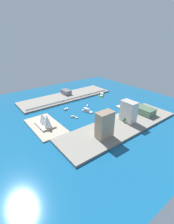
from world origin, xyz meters
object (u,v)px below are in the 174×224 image
at_px(patrol_launch_navy, 66,109).
at_px(traffic_light_waterfront, 84,95).
at_px(barge_flat_brown, 120,107).
at_px(ferry_yellow_fast, 102,95).
at_px(terminal_long_green, 143,110).
at_px(sedan_silver, 89,95).
at_px(sailboat_small_white, 87,106).
at_px(opera_landmark, 45,121).
at_px(yacht_sleek_gray, 74,117).
at_px(van_white, 63,101).
at_px(apartment_midrise_tan, 105,125).
at_px(taxi_yellow_cab, 81,96).
at_px(catamaran_blue, 106,113).
at_px(hotel_broad_white, 128,111).
at_px(ferry_white_commuter, 87,111).
at_px(warehouse_low_gray, 66,92).

height_order(patrol_launch_navy, traffic_light_waterfront, traffic_light_waterfront).
bearing_deg(barge_flat_brown, ferry_yellow_fast, -14.44).
bearing_deg(terminal_long_green, sedan_silver, 7.26).
height_order(sailboat_small_white, opera_landmark, opera_landmark).
bearing_deg(sedan_silver, yacht_sleek_gray, 128.96).
distance_m(patrol_launch_navy, van_white, 41.28).
xyz_separation_m(barge_flat_brown, terminal_long_green, (-50.84, -11.54, 8.61)).
bearing_deg(yacht_sleek_gray, sedan_silver, -51.04).
relative_size(apartment_midrise_tan, opera_landmark, 1.08).
height_order(apartment_midrise_tan, traffic_light_waterfront, apartment_midrise_tan).
distance_m(van_white, taxi_yellow_cab, 52.34).
relative_size(catamaran_blue, taxi_yellow_cab, 3.73).
relative_size(yacht_sleek_gray, apartment_midrise_tan, 0.37).
height_order(ferry_yellow_fast, apartment_midrise_tan, apartment_midrise_tan).
xyz_separation_m(hotel_broad_white, apartment_midrise_tan, (-11.45, 69.69, 1.90)).
relative_size(ferry_yellow_fast, sedan_silver, 4.56).
bearing_deg(opera_landmark, patrol_launch_navy, -58.43).
bearing_deg(opera_landmark, yacht_sleek_gray, -91.44).
bearing_deg(apartment_midrise_tan, sedan_silver, -31.05).
distance_m(sedan_silver, opera_landmark, 177.49).
relative_size(yacht_sleek_gray, sailboat_small_white, 1.23).
bearing_deg(ferry_white_commuter, traffic_light_waterfront, -32.76).
relative_size(apartment_midrise_tan, van_white, 9.75).
relative_size(ferry_yellow_fast, van_white, 4.60).
distance_m(ferry_yellow_fast, apartment_midrise_tan, 199.63).
relative_size(yacht_sleek_gray, opera_landmark, 0.40).
bearing_deg(terminal_long_green, ferry_yellow_fast, -4.25).
bearing_deg(warehouse_low_gray, sailboat_small_white, 179.98).
height_order(ferry_white_commuter, sailboat_small_white, sailboat_small_white).
relative_size(barge_flat_brown, opera_landmark, 0.61).
bearing_deg(patrol_launch_navy, ferry_yellow_fast, -81.26).
xyz_separation_m(sedan_silver, opera_landmark, (-79.03, 158.78, 6.99)).
height_order(van_white, traffic_light_waterfront, traffic_light_waterfront).
bearing_deg(sedan_silver, warehouse_low_gray, 44.80).
relative_size(ferry_white_commuter, van_white, 6.04).
distance_m(van_white, traffic_light_waterfront, 60.99).
relative_size(van_white, sedan_silver, 0.99).
relative_size(barge_flat_brown, terminal_long_green, 0.51).
bearing_deg(van_white, taxi_yellow_cab, -89.73).
height_order(yacht_sleek_gray, terminal_long_green, terminal_long_green).
bearing_deg(sedan_silver, barge_flat_brown, -175.53).
bearing_deg(ferry_white_commuter, opera_landmark, 92.50).
height_order(yacht_sleek_gray, ferry_white_commuter, ferry_white_commuter).
distance_m(sailboat_small_white, warehouse_low_gray, 94.09).
relative_size(catamaran_blue, yacht_sleek_gray, 1.10).
distance_m(hotel_broad_white, sedan_silver, 161.21).
distance_m(catamaran_blue, patrol_launch_navy, 88.14).
height_order(barge_flat_brown, patrol_launch_navy, barge_flat_brown).
xyz_separation_m(apartment_midrise_tan, van_white, (168.60, -23.86, -20.26)).
bearing_deg(sailboat_small_white, opera_landmark, 103.84).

